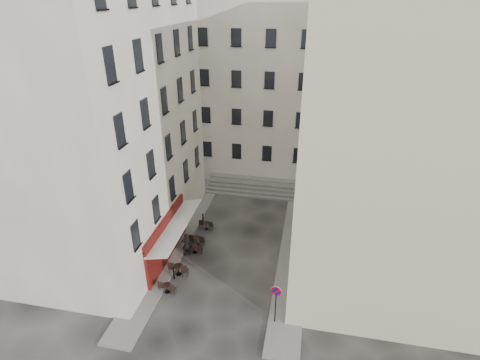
% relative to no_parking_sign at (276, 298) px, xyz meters
% --- Properties ---
extents(ground, '(90.00, 90.00, 0.00)m').
position_rel_no_parking_sign_xyz_m(ground, '(-3.89, 3.45, -1.95)').
color(ground, black).
rests_on(ground, ground).
extents(sidewalk_left, '(2.00, 22.00, 0.12)m').
position_rel_no_parking_sign_xyz_m(sidewalk_left, '(-8.39, 7.45, -1.89)').
color(sidewalk_left, slate).
rests_on(sidewalk_left, ground).
extents(sidewalk_right, '(2.00, 18.00, 0.12)m').
position_rel_no_parking_sign_xyz_m(sidewalk_right, '(0.61, 6.45, -1.89)').
color(sidewalk_right, slate).
rests_on(sidewalk_right, ground).
extents(building_left, '(12.20, 16.20, 20.60)m').
position_rel_no_parking_sign_xyz_m(building_left, '(-14.39, 6.45, 8.36)').
color(building_left, '#BCB4A1').
rests_on(building_left, ground).
extents(building_right, '(12.20, 14.20, 18.60)m').
position_rel_no_parking_sign_xyz_m(building_right, '(6.61, 6.95, 7.36)').
color(building_right, beige).
rests_on(building_right, ground).
extents(building_back, '(18.20, 10.20, 18.60)m').
position_rel_no_parking_sign_xyz_m(building_back, '(-4.89, 22.45, 7.36)').
color(building_back, '#BCB4A1').
rests_on(building_back, ground).
extents(cafe_storefront, '(1.74, 7.30, 3.50)m').
position_rel_no_parking_sign_xyz_m(cafe_storefront, '(-8.20, 4.45, -0.07)').
color(cafe_storefront, '#4B0A0D').
rests_on(cafe_storefront, ground).
extents(stone_steps, '(9.00, 3.15, 0.80)m').
position_rel_no_parking_sign_xyz_m(stone_steps, '(-3.89, 16.02, -1.55)').
color(stone_steps, '#63615E').
rests_on(stone_steps, ground).
extents(bollard_near, '(0.12, 0.12, 0.98)m').
position_rel_no_parking_sign_xyz_m(bollard_near, '(-7.14, 2.45, -1.42)').
color(bollard_near, black).
rests_on(bollard_near, ground).
extents(bollard_mid, '(0.12, 0.12, 0.98)m').
position_rel_no_parking_sign_xyz_m(bollard_mid, '(-7.14, 5.95, -1.42)').
color(bollard_mid, black).
rests_on(bollard_mid, ground).
extents(bollard_far, '(0.12, 0.12, 0.98)m').
position_rel_no_parking_sign_xyz_m(bollard_far, '(-7.14, 9.45, -1.42)').
color(bollard_far, black).
rests_on(bollard_far, ground).
extents(no_parking_sign, '(0.62, 0.15, 2.75)m').
position_rel_no_parking_sign_xyz_m(no_parking_sign, '(0.00, 0.00, 0.00)').
color(no_parking_sign, black).
rests_on(no_parking_sign, ground).
extents(bistro_table_a, '(1.16, 0.54, 0.82)m').
position_rel_no_parking_sign_xyz_m(bistro_table_a, '(-7.10, 1.15, -1.53)').
color(bistro_table_a, black).
rests_on(bistro_table_a, ground).
extents(bistro_table_b, '(1.38, 0.65, 0.97)m').
position_rel_no_parking_sign_xyz_m(bistro_table_b, '(-6.95, 2.93, -1.45)').
color(bistro_table_b, black).
rests_on(bistro_table_b, ground).
extents(bistro_table_c, '(1.20, 0.56, 0.85)m').
position_rel_no_parking_sign_xyz_m(bistro_table_c, '(-6.60, 5.48, -1.52)').
color(bistro_table_c, black).
rests_on(bistro_table_c, ground).
extents(bistro_table_d, '(1.25, 0.59, 0.88)m').
position_rel_no_parking_sign_xyz_m(bistro_table_d, '(-6.73, 6.46, -1.50)').
color(bistro_table_d, black).
rests_on(bistro_table_d, ground).
extents(bistro_table_e, '(1.19, 0.56, 0.84)m').
position_rel_no_parking_sign_xyz_m(bistro_table_e, '(-6.61, 8.65, -1.52)').
color(bistro_table_e, black).
rests_on(bistro_table_e, ground).
extents(pedestrian, '(0.77, 0.61, 1.86)m').
position_rel_no_parking_sign_xyz_m(pedestrian, '(-7.09, 5.12, -1.02)').
color(pedestrian, black).
rests_on(pedestrian, ground).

